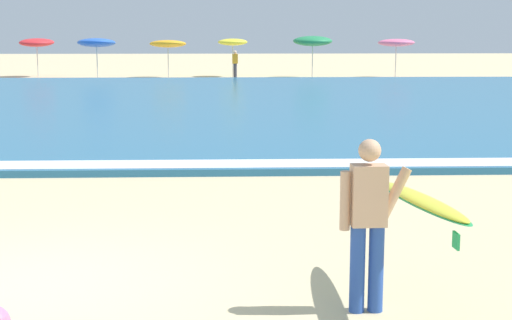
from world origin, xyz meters
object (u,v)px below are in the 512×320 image
object	(u,v)px
surfer_with_board	(393,210)
beach_umbrella_4	(313,41)
beach_umbrella_5	(396,43)
beach_umbrella_1	(96,43)
beachgoer_near_row_left	(235,63)
beach_umbrella_2	(168,44)
beach_umbrella_0	(37,43)
beach_umbrella_3	(233,42)

from	to	relation	value
surfer_with_board	beach_umbrella_4	xyz separation A→B (m)	(3.26, 36.62, 1.07)
beach_umbrella_4	beach_umbrella_5	distance (m)	4.84
surfer_with_board	beach_umbrella_4	bearing A→B (deg)	84.91
beach_umbrella_1	beach_umbrella_4	xyz separation A→B (m)	(12.22, 0.71, 0.07)
surfer_with_board	beachgoer_near_row_left	world-z (taller)	surfer_with_board
beach_umbrella_1	surfer_with_board	bearing A→B (deg)	-75.99
beach_umbrella_2	surfer_with_board	bearing A→B (deg)	-82.20
beach_umbrella_0	beachgoer_near_row_left	size ratio (longest dim) A/B	1.45
beach_umbrella_3	beach_umbrella_5	xyz separation A→B (m)	(9.42, -1.20, -0.02)
beach_umbrella_0	beach_umbrella_2	distance (m)	7.83
beach_umbrella_0	beach_umbrella_3	size ratio (longest dim) A/B	1.02
beach_umbrella_0	beachgoer_near_row_left	xyz separation A→B (m)	(11.61, -1.72, -1.16)
beach_umbrella_0	surfer_with_board	bearing A→B (deg)	-71.39
beachgoer_near_row_left	beach_umbrella_0	bearing A→B (deg)	171.55
beach_umbrella_1	beach_umbrella_5	size ratio (longest dim) A/B	1.04
beach_umbrella_2	beach_umbrella_5	size ratio (longest dim) A/B	0.99
beachgoer_near_row_left	beach_umbrella_3	bearing A→B (deg)	94.66
beach_umbrella_1	beachgoer_near_row_left	distance (m)	7.86
beach_umbrella_0	beachgoer_near_row_left	world-z (taller)	beach_umbrella_0
beachgoer_near_row_left	surfer_with_board	bearing A→B (deg)	-88.10
surfer_with_board	beach_umbrella_3	bearing A→B (deg)	92.01
beachgoer_near_row_left	beach_umbrella_1	bearing A→B (deg)	-176.96
beach_umbrella_0	beach_umbrella_4	bearing A→B (deg)	-5.05
beach_umbrella_4	beach_umbrella_5	bearing A→B (deg)	-0.55
beach_umbrella_2	beach_umbrella_4	distance (m)	8.33
beach_umbrella_5	beach_umbrella_1	bearing A→B (deg)	-177.76
beach_umbrella_3	beachgoer_near_row_left	bearing A→B (deg)	-85.34
beach_umbrella_1	beach_umbrella_5	xyz separation A→B (m)	(17.06, 0.67, -0.02)
beach_umbrella_1	beach_umbrella_4	world-z (taller)	beach_umbrella_4
beach_umbrella_4	beach_umbrella_0	bearing A→B (deg)	174.95
surfer_with_board	beach_umbrella_2	xyz separation A→B (m)	(-5.06, 36.94, 0.91)
surfer_with_board	beach_umbrella_2	size ratio (longest dim) A/B	1.24
beachgoer_near_row_left	beach_umbrella_4	bearing A→B (deg)	3.89
beach_umbrella_0	beach_umbrella_3	xyz separation A→B (m)	(11.49, -0.26, 0.02)
beach_umbrella_0	beach_umbrella_4	xyz separation A→B (m)	(16.07, -1.42, 0.10)
beach_umbrella_3	beach_umbrella_4	bearing A→B (deg)	-14.17
beach_umbrella_2	beachgoer_near_row_left	world-z (taller)	beach_umbrella_2
beach_umbrella_1	beachgoer_near_row_left	xyz separation A→B (m)	(7.76, 0.41, -1.18)
beach_umbrella_0	beach_umbrella_3	bearing A→B (deg)	-1.31
surfer_with_board	beach_umbrella_2	bearing A→B (deg)	97.80
beach_umbrella_0	beach_umbrella_3	world-z (taller)	beach_umbrella_0
beach_umbrella_1	beach_umbrella_5	bearing A→B (deg)	2.24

